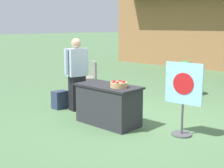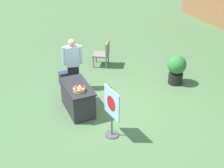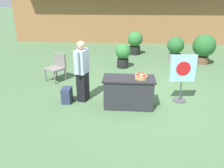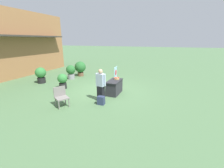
% 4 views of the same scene
% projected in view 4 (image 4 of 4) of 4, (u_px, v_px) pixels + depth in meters
% --- Properties ---
extents(ground_plane, '(120.00, 120.00, 0.00)m').
position_uv_depth(ground_plane, '(106.00, 91.00, 9.32)').
color(ground_plane, '#4C7047').
extents(display_table, '(1.33, 0.66, 0.79)m').
position_uv_depth(display_table, '(114.00, 87.00, 8.70)').
color(display_table, '#2D2D33').
rests_on(display_table, ground_plane).
extents(apple_basket, '(0.31, 0.31, 0.13)m').
position_uv_depth(apple_basket, '(117.00, 78.00, 8.83)').
color(apple_basket, tan).
rests_on(apple_basket, display_table).
extents(person_visitor, '(0.34, 0.60, 1.67)m').
position_uv_depth(person_visitor, '(101.00, 85.00, 7.53)').
color(person_visitor, black).
rests_on(person_visitor, ground_plane).
extents(backpack, '(0.24, 0.34, 0.42)m').
position_uv_depth(backpack, '(101.00, 100.00, 7.28)').
color(backpack, '#2D3856').
rests_on(backpack, ground_plane).
extents(poster_board, '(0.69, 0.36, 1.32)m').
position_uv_depth(poster_board, '(116.00, 75.00, 10.02)').
color(poster_board, '#4C4C51').
rests_on(poster_board, ground_plane).
extents(patio_chair, '(0.76, 0.76, 0.92)m').
position_uv_depth(patio_chair, '(61.00, 96.00, 7.05)').
color(patio_chair, gray).
rests_on(patio_chair, ground_plane).
extents(potted_plant_near_left, '(0.75, 0.75, 1.15)m').
position_uv_depth(potted_plant_near_left, '(41.00, 74.00, 10.79)').
color(potted_plant_near_left, black).
rests_on(potted_plant_near_left, ground_plane).
extents(potted_plant_far_left, '(0.72, 0.72, 1.12)m').
position_uv_depth(potted_plant_far_left, '(71.00, 71.00, 11.89)').
color(potted_plant_far_left, gray).
rests_on(potted_plant_far_left, ground_plane).
extents(potted_plant_near_right, '(0.61, 0.61, 0.98)m').
position_uv_depth(potted_plant_near_right, '(62.00, 80.00, 9.57)').
color(potted_plant_near_right, black).
rests_on(potted_plant_near_right, ground_plane).
extents(potted_plant_far_right, '(0.94, 0.94, 1.26)m').
position_uv_depth(potted_plant_far_right, '(80.00, 68.00, 12.85)').
color(potted_plant_far_right, brown).
rests_on(potted_plant_far_right, ground_plane).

